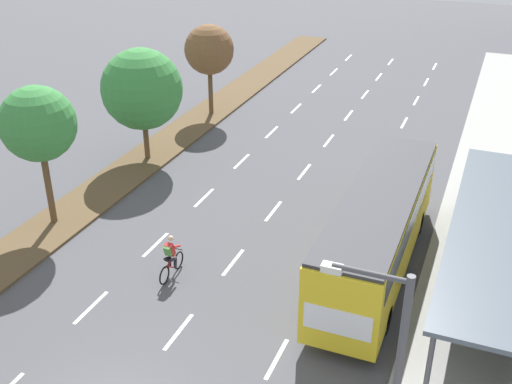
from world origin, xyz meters
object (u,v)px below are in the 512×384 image
(median_tree_fourth, at_px, (209,50))
(streetlight, at_px, (389,380))
(cyclist, at_px, (171,258))
(median_tree_second, at_px, (38,124))
(bus, at_px, (378,223))
(median_tree_third, at_px, (142,89))
(bus_shelter, at_px, (499,255))

(median_tree_fourth, xyz_separation_m, streetlight, (15.50, -23.11, -0.26))
(cyclist, distance_m, median_tree_second, 7.88)
(bus, height_order, median_tree_third, median_tree_third)
(bus_shelter, distance_m, median_tree_fourth, 22.33)
(bus_shelter, height_order, median_tree_third, median_tree_third)
(cyclist, bearing_deg, median_tree_second, 166.69)
(bus_shelter, xyz_separation_m, streetlight, (-2.11, -9.57, 2.02))
(bus, bearing_deg, bus_shelter, -3.55)
(cyclist, xyz_separation_m, median_tree_second, (-6.70, 1.58, 3.83))
(bus_shelter, distance_m, cyclist, 11.77)
(median_tree_third, xyz_separation_m, median_tree_fourth, (0.17, 7.49, 0.25))
(bus, distance_m, median_tree_second, 14.08)
(bus_shelter, bearing_deg, cyclist, -165.05)
(cyclist, xyz_separation_m, median_tree_fourth, (-6.29, 16.56, 3.36))
(streetlight, bearing_deg, bus_shelter, 77.55)
(cyclist, distance_m, streetlight, 11.72)
(median_tree_third, distance_m, median_tree_fourth, 7.49)
(streetlight, bearing_deg, median_tree_second, 152.92)
(median_tree_third, height_order, median_tree_fourth, median_tree_third)
(bus, height_order, streetlight, streetlight)
(streetlight, bearing_deg, cyclist, 144.58)
(bus, relative_size, median_tree_third, 1.93)
(bus, bearing_deg, median_tree_third, 156.81)
(bus_shelter, distance_m, median_tree_third, 18.89)
(median_tree_second, height_order, median_tree_fourth, median_tree_second)
(median_tree_third, bearing_deg, streetlight, -44.91)
(bus_shelter, bearing_deg, median_tree_third, 161.21)
(cyclist, relative_size, median_tree_fourth, 0.33)
(median_tree_fourth, distance_m, streetlight, 27.83)
(median_tree_fourth, bearing_deg, streetlight, -56.15)
(cyclist, height_order, median_tree_fourth, median_tree_fourth)
(bus_shelter, height_order, cyclist, bus_shelter)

